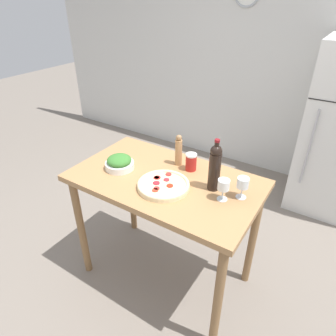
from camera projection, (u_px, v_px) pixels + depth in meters
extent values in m
plane|color=slate|center=(166.00, 274.00, 2.48)|extent=(14.00, 14.00, 0.00)
cube|color=silver|center=(270.00, 64.00, 3.36)|extent=(6.40, 0.06, 2.60)
cylinder|color=#B2B2B7|center=(309.00, 149.00, 2.77)|extent=(0.02, 0.02, 0.76)
cube|color=#A87A4C|center=(165.00, 181.00, 2.00)|extent=(1.26, 0.73, 0.04)
cylinder|color=olive|center=(81.00, 228.00, 2.29)|extent=(0.06, 0.06, 0.90)
cylinder|color=olive|center=(218.00, 301.00, 1.76)|extent=(0.06, 0.06, 0.90)
cylinder|color=olive|center=(132.00, 189.00, 2.73)|extent=(0.06, 0.06, 0.90)
cylinder|color=olive|center=(253.00, 238.00, 2.20)|extent=(0.06, 0.06, 0.90)
cylinder|color=black|center=(214.00, 172.00, 1.83)|extent=(0.07, 0.07, 0.25)
sphere|color=black|center=(216.00, 151.00, 1.75)|extent=(0.07, 0.07, 0.07)
cylinder|color=black|center=(217.00, 147.00, 1.74)|extent=(0.03, 0.03, 0.06)
cylinder|color=maroon|center=(217.00, 141.00, 1.72)|extent=(0.03, 0.03, 0.02)
cylinder|color=silver|center=(222.00, 199.00, 1.79)|extent=(0.06, 0.06, 0.00)
cylinder|color=silver|center=(223.00, 194.00, 1.77)|extent=(0.01, 0.01, 0.07)
cylinder|color=white|center=(224.00, 185.00, 1.74)|extent=(0.07, 0.07, 0.06)
cylinder|color=maroon|center=(223.00, 188.00, 1.75)|extent=(0.06, 0.06, 0.02)
cylinder|color=silver|center=(241.00, 197.00, 1.81)|extent=(0.06, 0.06, 0.00)
cylinder|color=silver|center=(242.00, 192.00, 1.79)|extent=(0.01, 0.01, 0.07)
cylinder|color=white|center=(243.00, 183.00, 1.75)|extent=(0.07, 0.07, 0.06)
cylinder|color=maroon|center=(242.00, 186.00, 1.77)|extent=(0.06, 0.06, 0.02)
cylinder|color=#AD7F51|center=(179.00, 152.00, 2.10)|extent=(0.05, 0.05, 0.19)
sphere|color=#936C45|center=(179.00, 138.00, 2.04)|extent=(0.04, 0.04, 0.04)
cylinder|color=white|center=(120.00, 165.00, 2.09)|extent=(0.20, 0.20, 0.05)
ellipsoid|color=#38752D|center=(119.00, 160.00, 2.07)|extent=(0.17, 0.17, 0.07)
cylinder|color=beige|center=(163.00, 186.00, 1.89)|extent=(0.33, 0.33, 0.02)
torus|color=beige|center=(163.00, 184.00, 1.88)|extent=(0.33, 0.33, 0.02)
cylinder|color=red|center=(166.00, 180.00, 1.93)|extent=(0.04, 0.04, 0.01)
cylinder|color=red|center=(170.00, 186.00, 1.87)|extent=(0.04, 0.04, 0.01)
cylinder|color=red|center=(157.00, 177.00, 1.95)|extent=(0.04, 0.04, 0.01)
cylinder|color=red|center=(156.00, 183.00, 1.89)|extent=(0.04, 0.04, 0.01)
cylinder|color=red|center=(157.00, 188.00, 1.84)|extent=(0.04, 0.04, 0.01)
cylinder|color=red|center=(155.00, 190.00, 1.83)|extent=(0.04, 0.04, 0.01)
cylinder|color=red|center=(156.00, 178.00, 1.95)|extent=(0.04, 0.04, 0.01)
cylinder|color=red|center=(169.00, 174.00, 1.98)|extent=(0.04, 0.04, 0.01)
cylinder|color=#B2231E|center=(191.00, 163.00, 2.06)|extent=(0.07, 0.07, 0.11)
cylinder|color=white|center=(191.00, 155.00, 2.03)|extent=(0.08, 0.08, 0.01)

